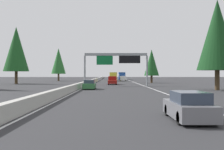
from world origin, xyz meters
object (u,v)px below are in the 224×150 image
at_px(bus_mid_left, 122,76).
at_px(conifer_right_mid, 152,63).
at_px(conifer_left_mid, 16,49).
at_px(conifer_left_far, 59,61).
at_px(minivan_near_center, 123,78).
at_px(box_truck_distant_b, 113,76).
at_px(sign_gantry_overhead, 117,60).
at_px(sedan_far_right, 189,107).
at_px(pickup_distant_a, 112,80).
at_px(conifer_right_near, 217,35).
at_px(sedan_mid_center, 90,85).

bearing_deg(bus_mid_left, conifer_right_mid, -171.08).
height_order(conifer_left_mid, conifer_left_far, conifer_left_mid).
height_order(minivan_near_center, conifer_right_mid, conifer_right_mid).
bearing_deg(box_truck_distant_b, conifer_left_mid, 138.69).
bearing_deg(sign_gantry_overhead, minivan_near_center, -4.20).
relative_size(minivan_near_center, conifer_right_mid, 0.56).
distance_m(sedan_far_right, conifer_right_mid, 59.16).
bearing_deg(pickup_distant_a, box_truck_distant_b, -0.60).
height_order(bus_mid_left, conifer_right_near, conifer_right_near).
relative_size(minivan_near_center, conifer_left_far, 0.44).
height_order(sedan_far_right, sedan_mid_center, same).
relative_size(pickup_distant_a, conifer_right_mid, 0.63).
relative_size(sedan_mid_center, conifer_left_far, 0.39).
distance_m(sign_gantry_overhead, sedan_mid_center, 13.09).
height_order(pickup_distant_a, conifer_right_near, conifer_right_near).
bearing_deg(bus_mid_left, box_truck_distant_b, 170.12).
bearing_deg(conifer_left_mid, pickup_distant_a, -99.82).
distance_m(pickup_distant_a, conifer_right_near, 27.58).
xyz_separation_m(sedan_mid_center, conifer_right_mid, (30.20, -14.06, 4.74)).
bearing_deg(sign_gantry_overhead, bus_mid_left, -3.01).
height_order(conifer_right_near, conifer_left_mid, conifer_left_mid).
height_order(sedan_mid_center, box_truck_distant_b, box_truck_distant_b).
distance_m(bus_mid_left, conifer_left_far, 30.45).
height_order(sedan_far_right, bus_mid_left, bus_mid_left).
xyz_separation_m(bus_mid_left, conifer_left_mid, (-47.92, 27.25, 6.68)).
bearing_deg(sedan_far_right, sign_gantry_overhead, 4.26).
bearing_deg(minivan_near_center, conifer_left_mid, 134.89).
distance_m(sedan_far_right, pickup_distant_a, 47.97).
distance_m(box_truck_distant_b, conifer_left_far, 19.62).
relative_size(bus_mid_left, conifer_left_far, 1.02).
xyz_separation_m(box_truck_distant_b, conifer_left_mid, (-26.83, 23.58, 6.79)).
height_order(bus_mid_left, conifer_left_mid, conifer_left_mid).
bearing_deg(conifer_left_far, conifer_left_mid, 170.48).
height_order(pickup_distant_a, conifer_left_far, conifer_left_far).
distance_m(bus_mid_left, conifer_left_mid, 55.53).
bearing_deg(conifer_left_far, conifer_right_mid, -126.34).
bearing_deg(minivan_near_center, conifer_right_mid, -161.39).
height_order(minivan_near_center, bus_mid_left, bus_mid_left).
distance_m(pickup_distant_a, minivan_near_center, 31.09).
bearing_deg(sign_gantry_overhead, conifer_left_mid, 63.58).
relative_size(box_truck_distant_b, conifer_left_far, 0.75).
relative_size(sedan_mid_center, conifer_right_near, 0.33).
height_order(sedan_mid_center, conifer_right_near, conifer_right_near).
bearing_deg(conifer_left_mid, minivan_near_center, -45.11).
bearing_deg(pickup_distant_a, sedan_far_right, -175.44).
bearing_deg(pickup_distant_a, sign_gantry_overhead, -173.93).
height_order(pickup_distant_a, conifer_left_mid, conifer_left_mid).
bearing_deg(pickup_distant_a, conifer_left_mid, 80.18).
height_order(box_truck_distant_b, minivan_near_center, box_truck_distant_b).
distance_m(pickup_distant_a, conifer_left_mid, 24.76).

